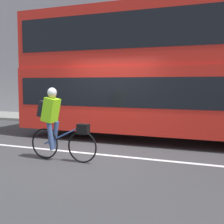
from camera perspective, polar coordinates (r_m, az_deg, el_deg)
name	(u,v)px	position (r m, az deg, el deg)	size (l,w,h in m)	color
ground_plane	(87,155)	(7.68, -4.54, -7.92)	(80.00, 80.00, 0.00)	#38383A
road_center_line	(91,154)	(7.85, -3.87, -7.59)	(50.00, 0.14, 0.01)	silver
sidewalk_curb	(153,123)	(13.27, 7.49, -2.02)	(60.00, 2.54, 0.12)	gray
building_facade	(162,19)	(14.81, 9.21, 16.44)	(60.00, 0.30, 9.23)	#9E9EA3
bus	(169,67)	(9.52, 10.37, 8.03)	(9.18, 2.45, 4.00)	black
cyclist_on_bike	(56,121)	(7.17, -10.22, -1.72)	(1.69, 0.32, 1.65)	black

